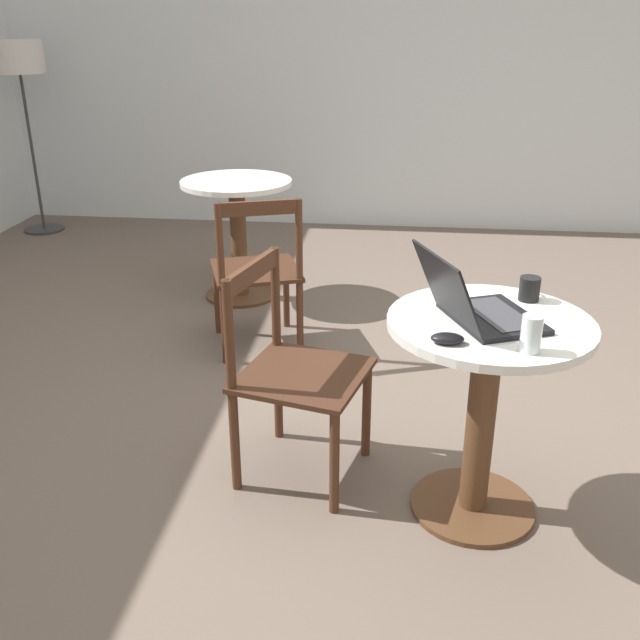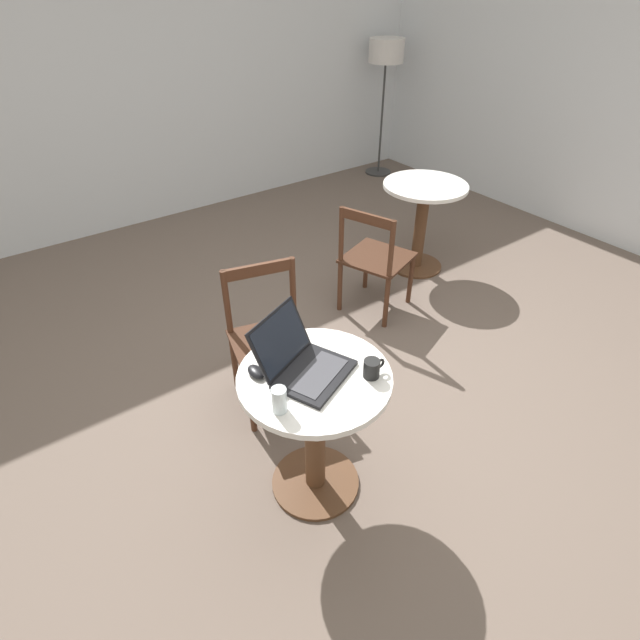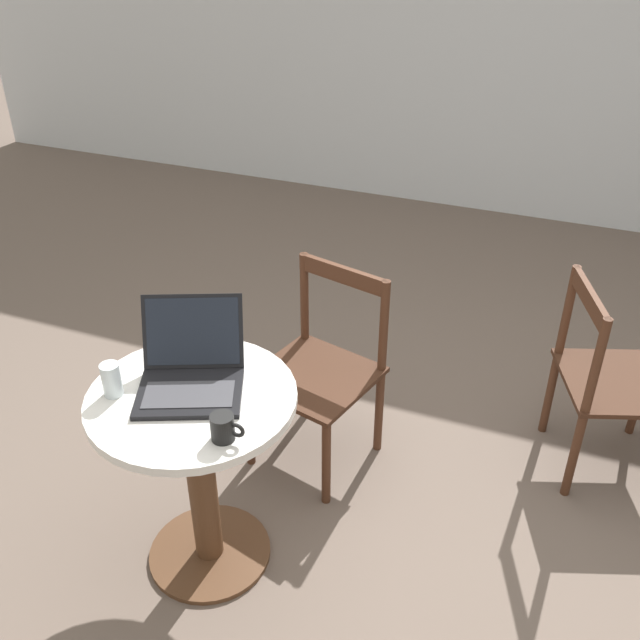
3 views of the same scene
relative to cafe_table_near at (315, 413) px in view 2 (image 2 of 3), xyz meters
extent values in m
plane|color=#66564C|center=(0.61, 0.41, -0.51)|extent=(16.00, 16.00, 0.00)
cube|color=silver|center=(0.61, 3.64, 0.84)|extent=(9.40, 0.06, 2.70)
cylinder|color=#51331E|center=(0.00, 0.00, -0.50)|extent=(0.45, 0.45, 0.02)
cylinder|color=#51331E|center=(0.00, 0.00, -0.14)|extent=(0.10, 0.10, 0.70)
cylinder|color=silver|center=(0.00, 0.00, 0.22)|extent=(0.67, 0.67, 0.03)
cylinder|color=#51331E|center=(2.02, 1.30, -0.50)|extent=(0.45, 0.45, 0.02)
cylinder|color=#51331E|center=(2.02, 1.30, -0.14)|extent=(0.10, 0.10, 0.70)
cylinder|color=silver|center=(2.02, 1.30, 0.22)|extent=(0.67, 0.67, 0.03)
cylinder|color=#472819|center=(0.31, 0.40, -0.31)|extent=(0.04, 0.04, 0.41)
cylinder|color=#472819|center=(-0.07, 0.50, -0.31)|extent=(0.04, 0.04, 0.41)
cylinder|color=#472819|center=(0.40, 0.78, -0.31)|extent=(0.04, 0.04, 0.41)
cylinder|color=#472819|center=(0.02, 0.88, -0.31)|extent=(0.04, 0.04, 0.41)
cube|color=#3C2215|center=(0.16, 0.64, -0.09)|extent=(0.54, 0.54, 0.02)
cylinder|color=#472819|center=(0.40, 0.78, 0.12)|extent=(0.04, 0.04, 0.41)
cylinder|color=#472819|center=(0.02, 0.88, 0.12)|extent=(0.04, 0.04, 0.41)
cube|color=#472819|center=(0.21, 0.83, 0.29)|extent=(0.41, 0.13, 0.07)
cylinder|color=#472819|center=(1.44, 1.30, -0.31)|extent=(0.04, 0.04, 0.41)
cylinder|color=#472819|center=(1.57, 0.93, -0.31)|extent=(0.04, 0.04, 0.41)
cylinder|color=#472819|center=(1.07, 1.17, -0.31)|extent=(0.04, 0.04, 0.41)
cylinder|color=#472819|center=(1.20, 0.80, -0.31)|extent=(0.04, 0.04, 0.41)
cube|color=#3C2215|center=(1.32, 1.05, -0.09)|extent=(0.57, 0.57, 0.02)
cylinder|color=#472819|center=(1.07, 1.17, 0.12)|extent=(0.04, 0.04, 0.41)
cylinder|color=#472819|center=(1.20, 0.80, 0.12)|extent=(0.04, 0.04, 0.41)
cube|color=#472819|center=(1.13, 0.99, 0.29)|extent=(0.16, 0.40, 0.07)
cylinder|color=#333333|center=(3.33, 3.28, -0.50)|extent=(0.32, 0.32, 0.02)
cylinder|color=#333333|center=(3.33, 3.28, 0.12)|extent=(0.02, 0.02, 1.25)
cylinder|color=silver|center=(3.33, 3.28, 0.86)|extent=(0.39, 0.39, 0.24)
cube|color=black|center=(0.00, 0.00, 0.24)|extent=(0.40, 0.36, 0.02)
cube|color=#38383D|center=(0.01, -0.02, 0.26)|extent=(0.31, 0.23, 0.00)
cube|color=black|center=(-0.07, 0.15, 0.37)|extent=(0.34, 0.23, 0.23)
cube|color=black|center=(-0.07, 0.15, 0.37)|extent=(0.31, 0.20, 0.20)
ellipsoid|color=black|center=(-0.20, 0.15, 0.25)|extent=(0.06, 0.10, 0.03)
cylinder|color=black|center=(0.19, -0.15, 0.28)|extent=(0.07, 0.07, 0.08)
torus|color=black|center=(0.24, -0.15, 0.28)|extent=(0.05, 0.01, 0.05)
cylinder|color=silver|center=(-0.23, -0.09, 0.29)|extent=(0.06, 0.06, 0.11)
camera|label=1|loc=(-2.17, 0.31, 1.14)|focal=40.00mm
camera|label=2|loc=(-0.92, -1.30, 1.68)|focal=28.00mm
camera|label=3|loc=(1.03, -1.52, 1.63)|focal=40.00mm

